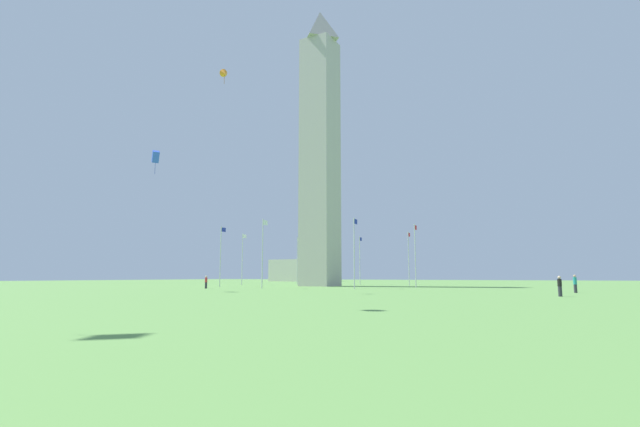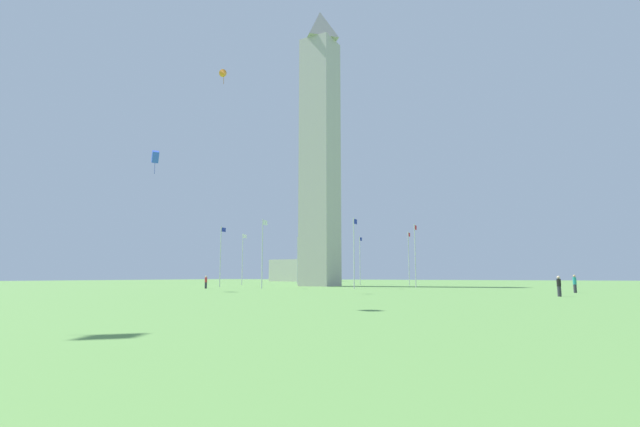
{
  "view_description": "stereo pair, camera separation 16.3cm",
  "coord_description": "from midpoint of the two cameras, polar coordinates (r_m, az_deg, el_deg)",
  "views": [
    {
      "loc": [
        -65.55,
        -36.01,
        1.6
      ],
      "look_at": [
        0.0,
        0.0,
        11.68
      ],
      "focal_mm": 26.1,
      "sensor_mm": 36.0,
      "label": 1
    },
    {
      "loc": [
        -65.47,
        -36.15,
        1.6
      ],
      "look_at": [
        0.0,
        0.0,
        11.68
      ],
      "focal_mm": 26.1,
      "sensor_mm": 36.0,
      "label": 2
    }
  ],
  "objects": [
    {
      "name": "person_red_shirt",
      "position": [
        62.51,
        -13.74,
        -8.18
      ],
      "size": [
        0.32,
        0.32,
        1.64
      ],
      "rotation": [
        0.0,
        0.0,
        -0.12
      ],
      "color": "#2D2D38",
      "rests_on": "ground"
    },
    {
      "name": "person_black_shirt",
      "position": [
        41.58,
        27.36,
        -7.93
      ],
      "size": [
        0.32,
        0.32,
        1.61
      ],
      "rotation": [
        0.0,
        0.0,
        1.06
      ],
      "color": "#2D2D38",
      "rests_on": "ground"
    },
    {
      "name": "flagpole_n",
      "position": [
        88.96,
        4.98,
        -5.49
      ],
      "size": [
        1.12,
        0.14,
        9.1
      ],
      "color": "silver",
      "rests_on": "ground"
    },
    {
      "name": "kite_orange_delta",
      "position": [
        52.09,
        -11.61,
        16.46
      ],
      "size": [
        1.23,
        1.31,
        1.69
      ],
      "color": "orange"
    },
    {
      "name": "flagpole_w",
      "position": [
        68.74,
        11.66,
        -4.73
      ],
      "size": [
        1.12,
        0.14,
        9.1
      ],
      "color": "silver",
      "rests_on": "ground"
    },
    {
      "name": "kite_blue_box",
      "position": [
        55.34,
        -19.47,
        6.57
      ],
      "size": [
        1.26,
        1.39,
        2.68
      ],
      "color": "blue"
    },
    {
      "name": "flagpole_e",
      "position": [
        83.6,
        -9.42,
        -5.28
      ],
      "size": [
        1.12,
        0.14,
        9.1
      ],
      "color": "silver",
      "rests_on": "ground"
    },
    {
      "name": "flagpole_nw",
      "position": [
        80.69,
        10.89,
        -5.16
      ],
      "size": [
        1.12,
        0.14,
        9.1
      ],
      "color": "silver",
      "rests_on": "ground"
    },
    {
      "name": "person_teal_shirt",
      "position": [
        51.25,
        28.86,
        -7.57
      ],
      "size": [
        0.32,
        0.32,
        1.72
      ],
      "rotation": [
        0.0,
        0.0,
        1.09
      ],
      "color": "#2D2D38",
      "rests_on": "ground"
    },
    {
      "name": "flagpole_ne",
      "position": [
        90.07,
        -2.71,
        -5.54
      ],
      "size": [
        1.12,
        0.14,
        9.1
      ],
      "color": "silver",
      "rests_on": "ground"
    },
    {
      "name": "obelisk_monument",
      "position": [
        77.9,
        0.06,
        8.58
      ],
      "size": [
        5.15,
        5.15,
        46.82
      ],
      "color": "#B7B2A8",
      "rests_on": "ground"
    },
    {
      "name": "distant_building",
      "position": [
        146.53,
        -2.03,
        -7.02
      ],
      "size": [
        18.08,
        13.61,
        6.54
      ],
      "color": "beige",
      "rests_on": "ground"
    },
    {
      "name": "ground_plane",
      "position": [
        74.8,
        0.06,
        -8.9
      ],
      "size": [
        260.0,
        260.0,
        0.0
      ],
      "primitive_type": "plane",
      "color": "#609347"
    },
    {
      "name": "flagpole_s",
      "position": [
        61.65,
        -6.99,
        -4.51
      ],
      "size": [
        1.12,
        0.14,
        9.1
      ],
      "color": "silver",
      "rests_on": "ground"
    },
    {
      "name": "flagpole_se",
      "position": [
        72.13,
        -12.02,
        -4.85
      ],
      "size": [
        1.12,
        0.14,
        9.1
      ],
      "color": "silver",
      "rests_on": "ground"
    },
    {
      "name": "flagpole_sw",
      "position": [
        60.02,
        4.27,
        -4.46
      ],
      "size": [
        1.12,
        0.14,
        9.1
      ],
      "color": "silver",
      "rests_on": "ground"
    }
  ]
}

